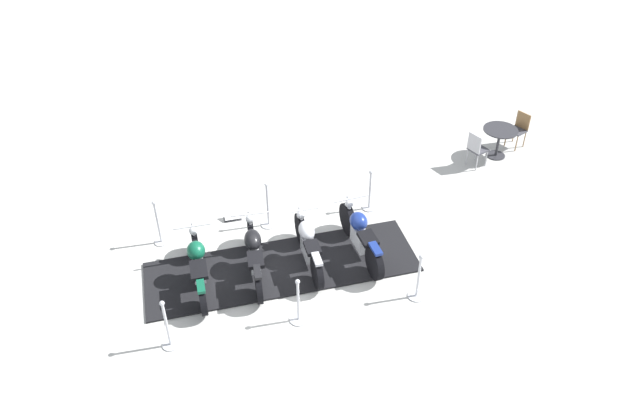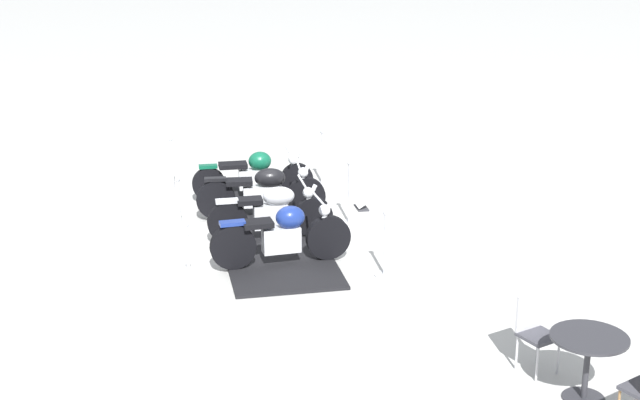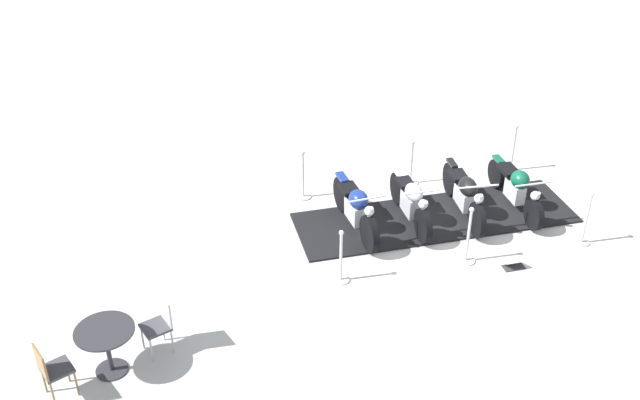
{
  "view_description": "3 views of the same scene",
  "coord_description": "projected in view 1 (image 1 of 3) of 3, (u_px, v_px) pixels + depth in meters",
  "views": [
    {
      "loc": [
        7.88,
        -4.96,
        8.73
      ],
      "look_at": [
        -0.55,
        1.38,
        0.79
      ],
      "focal_mm": 34.74,
      "sensor_mm": 36.0,
      "label": 1
    },
    {
      "loc": [
        7.39,
        12.86,
        5.44
      ],
      "look_at": [
        -0.17,
        1.41,
        0.88
      ],
      "focal_mm": 52.02,
      "sensor_mm": 36.0,
      "label": 2
    },
    {
      "loc": [
        -8.4,
        8.98,
        7.8
      ],
      "look_at": [
        0.69,
        2.32,
        0.93
      ],
      "focal_mm": 40.87,
      "sensor_mm": 36.0,
      "label": 3
    }
  ],
  "objects": [
    {
      "name": "motorcycle_forest",
      "position": [
        198.0,
        263.0,
        12.05
      ],
      "size": [
        2.12,
        1.11,
        0.9
      ],
      "rotation": [
        0.0,
        0.0,
        -3.54
      ],
      "color": "black",
      "rests_on": "display_platform"
    },
    {
      "name": "cafe_chair_across_table",
      "position": [
        519.0,
        128.0,
        16.13
      ],
      "size": [
        0.41,
        0.41,
        0.93
      ],
      "rotation": [
        0.0,
        0.0,
        -1.54
      ],
      "color": "olive",
      "rests_on": "ground_plane"
    },
    {
      "name": "motorcycle_black",
      "position": [
        254.0,
        252.0,
        12.27
      ],
      "size": [
        2.07,
        1.2,
        1.0
      ],
      "rotation": [
        0.0,
        0.0,
        -3.6
      ],
      "color": "black",
      "rests_on": "display_platform"
    },
    {
      "name": "cafe_chair_near_table",
      "position": [
        476.0,
        148.0,
        15.34
      ],
      "size": [
        0.41,
        0.41,
        0.94
      ],
      "rotation": [
        0.0,
        0.0,
        1.54
      ],
      "color": "#B7B7BC",
      "rests_on": "ground_plane"
    },
    {
      "name": "display_platform",
      "position": [
        282.0,
        267.0,
        12.65
      ],
      "size": [
        3.62,
        5.74,
        0.04
      ],
      "primitive_type": "cube",
      "rotation": [
        0.0,
        0.0,
        -1.96
      ],
      "color": "black",
      "rests_on": "ground_plane"
    },
    {
      "name": "stanchion_right_mid",
      "position": [
        268.0,
        212.0,
        13.57
      ],
      "size": [
        0.35,
        0.35,
        1.14
      ],
      "color": "silver",
      "rests_on": "ground_plane"
    },
    {
      "name": "stanchion_right_front",
      "position": [
        370.0,
        196.0,
        14.05
      ],
      "size": [
        0.31,
        0.31,
        1.04
      ],
      "color": "silver",
      "rests_on": "ground_plane"
    },
    {
      "name": "motorcycle_navy",
      "position": [
        360.0,
        234.0,
        12.71
      ],
      "size": [
        2.12,
        0.94,
        1.02
      ],
      "rotation": [
        0.0,
        0.0,
        -3.45
      ],
      "color": "black",
      "rests_on": "display_platform"
    },
    {
      "name": "ground_plane",
      "position": [
        282.0,
        268.0,
        12.66
      ],
      "size": [
        80.0,
        80.0,
        0.0
      ],
      "primitive_type": "plane",
      "color": "silver"
    },
    {
      "name": "info_placard",
      "position": [
        232.0,
        217.0,
        13.91
      ],
      "size": [
        0.33,
        0.43,
        0.18
      ],
      "rotation": [
        0.0,
        0.0,
        1.18
      ],
      "color": "#333338",
      "rests_on": "ground_plane"
    },
    {
      "name": "motorcycle_chrome",
      "position": [
        308.0,
        244.0,
        12.49
      ],
      "size": [
        1.96,
        0.96,
        0.97
      ],
      "rotation": [
        0.0,
        0.0,
        -3.53
      ],
      "color": "black",
      "rests_on": "display_platform"
    },
    {
      "name": "stanchion_left_mid",
      "position": [
        298.0,
        308.0,
        11.36
      ],
      "size": [
        0.35,
        0.35,
        1.03
      ],
      "color": "silver",
      "rests_on": "ground_plane"
    },
    {
      "name": "stanchion_right_rear",
      "position": [
        159.0,
        228.0,
        13.07
      ],
      "size": [
        0.3,
        0.3,
        1.11
      ],
      "color": "silver",
      "rests_on": "ground_plane"
    },
    {
      "name": "cafe_table",
      "position": [
        499.0,
        136.0,
        15.68
      ],
      "size": [
        0.87,
        0.87,
        0.79
      ],
      "color": "#2D2D33",
      "rests_on": "ground_plane"
    },
    {
      "name": "stanchion_left_rear",
      "position": [
        168.0,
        331.0,
        10.83
      ],
      "size": [
        0.31,
        0.31,
        1.11
      ],
      "color": "silver",
      "rests_on": "ground_plane"
    },
    {
      "name": "stanchion_left_front",
      "position": [
        418.0,
        284.0,
        11.82
      ],
      "size": [
        0.34,
        0.34,
        1.07
      ],
      "color": "silver",
      "rests_on": "ground_plane"
    }
  ]
}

